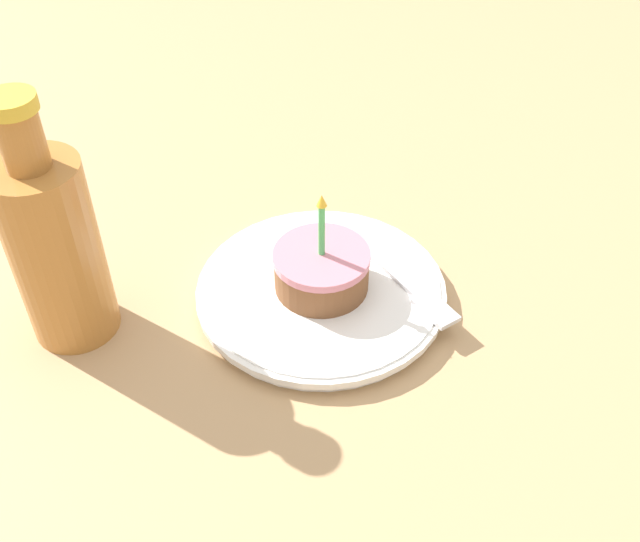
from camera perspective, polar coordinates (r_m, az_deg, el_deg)
The scene contains 5 objects.
ground_plane at distance 0.76m, azimuth -0.61°, elevation -2.99°, with size 2.40×2.40×0.04m.
plate at distance 0.73m, azimuth 0.00°, elevation -1.69°, with size 0.24×0.24×0.02m.
cake_slice at distance 0.71m, azimuth 0.05°, elevation 0.05°, with size 0.09×0.09×0.11m.
fork at distance 0.74m, azimuth 5.98°, elevation -0.38°, with size 0.17×0.10×0.00m.
bottle at distance 0.69m, azimuth -19.59°, elevation 1.86°, with size 0.08×0.08×0.24m.
Camera 1 is at (-0.28, 0.46, 0.52)m, focal length 42.00 mm.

